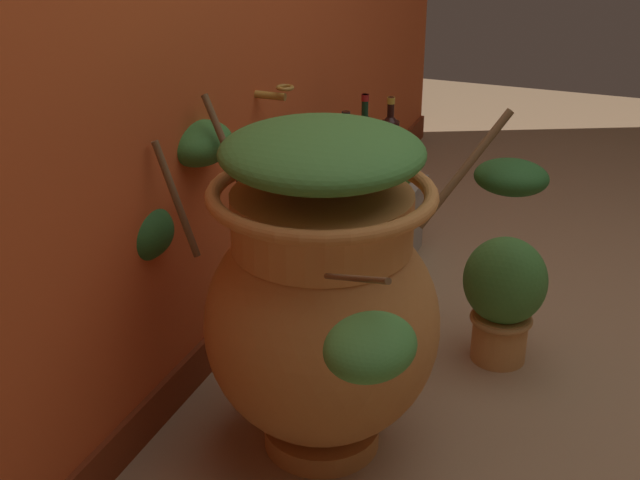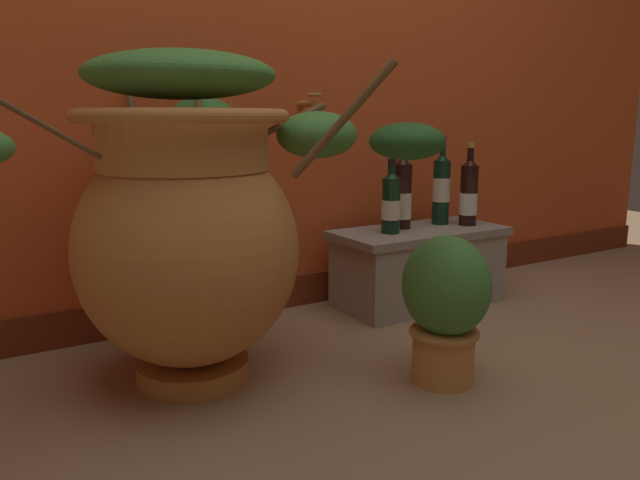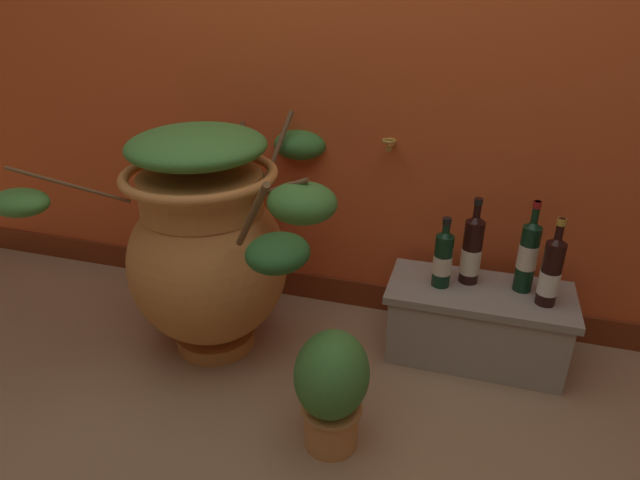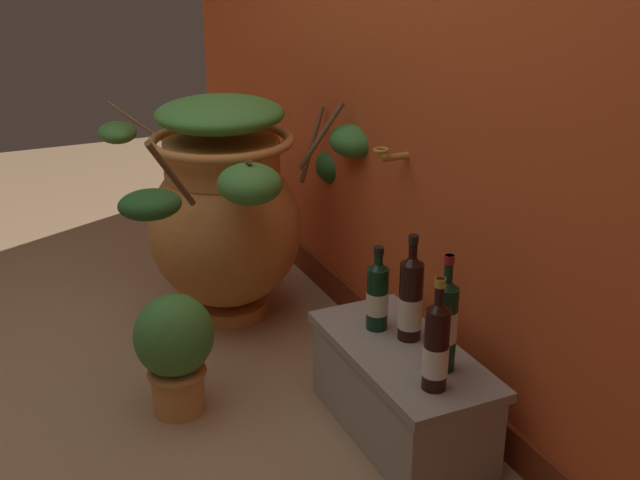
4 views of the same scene
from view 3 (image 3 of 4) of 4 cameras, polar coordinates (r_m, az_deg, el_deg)
name	(u,v)px [view 3 (image 3 of 4)]	position (r m, az deg, el deg)	size (l,w,h in m)	color
terracotta_urn	(210,240)	(2.05, -11.53, -0.04)	(1.15, 1.09, 0.89)	#CC7F3D
stone_ledge	(476,320)	(2.17, 16.23, -8.14)	(0.68, 0.32, 0.30)	#9E9384
wine_bottle_left	(443,257)	(2.04, 12.90, -1.76)	(0.07, 0.07, 0.27)	black
wine_bottle_middle	(528,253)	(2.08, 21.17, -1.33)	(0.07, 0.07, 0.35)	black
wine_bottle_right	(472,249)	(2.08, 15.80, -0.97)	(0.07, 0.07, 0.34)	black
wine_bottle_back	(551,271)	(2.03, 23.29, -3.01)	(0.07, 0.07, 0.33)	black
potted_shrub	(332,386)	(1.69, 1.24, -15.23)	(0.23, 0.26, 0.41)	#D68E4C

